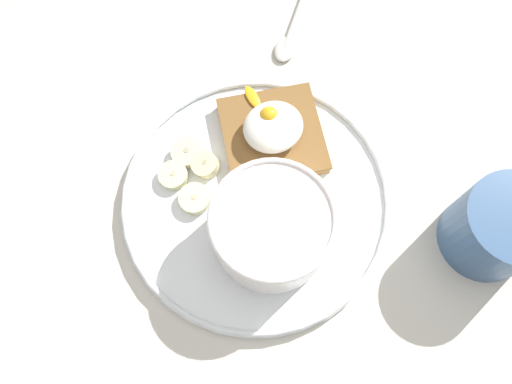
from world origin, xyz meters
TOP-DOWN VIEW (x-y plane):
  - ground_plane at (0.00, 0.00)cm, footprint 120.00×120.00cm
  - plate at (0.00, 0.00)cm, footprint 27.81×27.81cm
  - oatmeal_bowl at (0.73, 4.28)cm, footprint 11.64×11.64cm
  - toast_slice at (-4.87, -5.02)cm, footprint 13.00×13.00cm
  - poached_egg at (-4.87, -5.16)cm, footprint 6.32×9.07cm
  - banana_slice_front at (2.90, -5.58)cm, footprint 3.04×2.82cm
  - banana_slice_left at (3.88, -7.82)cm, footprint 3.58×3.44cm
  - banana_slice_back at (5.53, -2.89)cm, footprint 3.51×3.44cm
  - banana_slice_right at (6.30, -6.28)cm, footprint 3.32×3.27cm
  - coffee_mug at (-18.02, 14.82)cm, footprint 8.98×8.98cm
  - spoon at (-14.14, -16.38)cm, footprint 9.98×9.33cm

SIDE VIEW (x-z plane):
  - ground_plane at x=0.00cm, z-range 0.00..2.00cm
  - spoon at x=-14.14cm, z-range 2.00..2.80cm
  - plate at x=0.00cm, z-range 2.00..3.60cm
  - banana_slice_right at x=6.30cm, z-range 2.96..4.12cm
  - banana_slice_back at x=5.53cm, z-range 2.94..4.24cm
  - banana_slice_left at x=3.88cm, z-range 2.88..4.56cm
  - banana_slice_front at x=2.90cm, z-range 2.87..4.79cm
  - toast_slice at x=-4.87cm, z-range 3.09..4.65cm
  - poached_egg at x=-4.87cm, z-range 4.37..7.39cm
  - coffee_mug at x=-18.02cm, z-range 2.11..9.98cm
  - oatmeal_bowl at x=0.73cm, z-range 2.94..9.78cm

